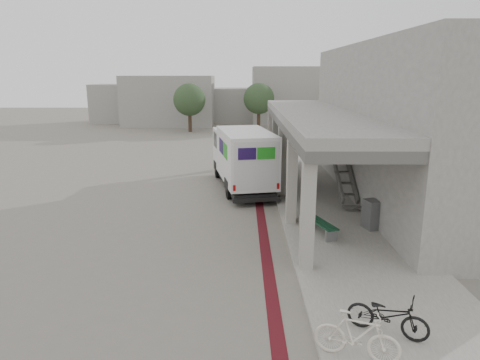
{
  "coord_description": "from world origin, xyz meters",
  "views": [
    {
      "loc": [
        0.21,
        -15.14,
        5.67
      ],
      "look_at": [
        0.14,
        1.26,
        1.6
      ],
      "focal_mm": 32.0,
      "sensor_mm": 36.0,
      "label": 1
    }
  ],
  "objects_px": {
    "bench": "(319,224)",
    "utility_cabinet": "(372,214)",
    "bicycle_black": "(388,315)",
    "fedex_truck": "(243,157)",
    "bicycle_cream": "(357,336)"
  },
  "relations": [
    {
      "from": "fedex_truck",
      "to": "bicycle_black",
      "type": "xyz_separation_m",
      "value": [
        3.14,
        -12.94,
        -1.03
      ]
    },
    {
      "from": "bench",
      "to": "bicycle_cream",
      "type": "distance_m",
      "value": 6.99
    },
    {
      "from": "utility_cabinet",
      "to": "bicycle_cream",
      "type": "distance_m",
      "value": 7.89
    },
    {
      "from": "utility_cabinet",
      "to": "bicycle_black",
      "type": "xyz_separation_m",
      "value": [
        -1.61,
        -6.63,
        -0.08
      ]
    },
    {
      "from": "fedex_truck",
      "to": "bicycle_cream",
      "type": "relative_size",
      "value": 4.3
    },
    {
      "from": "bench",
      "to": "bicycle_black",
      "type": "relative_size",
      "value": 1.16
    },
    {
      "from": "bench",
      "to": "bicycle_black",
      "type": "height_order",
      "value": "bicycle_black"
    },
    {
      "from": "bicycle_black",
      "to": "bicycle_cream",
      "type": "distance_m",
      "value": 1.23
    },
    {
      "from": "bench",
      "to": "bicycle_black",
      "type": "xyz_separation_m",
      "value": [
        0.42,
        -6.12,
        0.12
      ]
    },
    {
      "from": "fedex_truck",
      "to": "bench",
      "type": "distance_m",
      "value": 7.43
    },
    {
      "from": "bench",
      "to": "bicycle_cream",
      "type": "height_order",
      "value": "bicycle_cream"
    },
    {
      "from": "fedex_truck",
      "to": "utility_cabinet",
      "type": "distance_m",
      "value": 7.95
    },
    {
      "from": "utility_cabinet",
      "to": "bicycle_black",
      "type": "distance_m",
      "value": 6.82
    },
    {
      "from": "bench",
      "to": "bicycle_cream",
      "type": "bearing_deg",
      "value": -113.77
    },
    {
      "from": "bench",
      "to": "utility_cabinet",
      "type": "xyz_separation_m",
      "value": [
        2.03,
        0.51,
        0.2
      ]
    }
  ]
}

